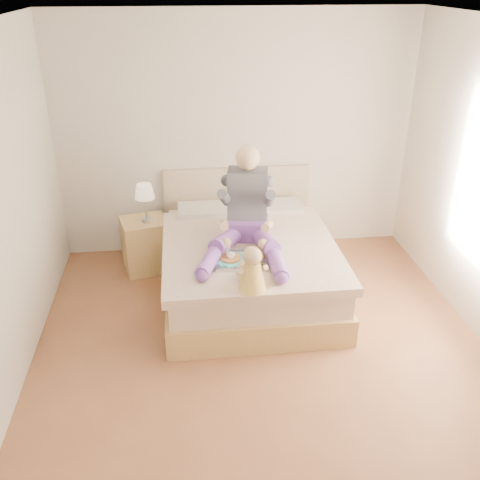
{
  "coord_description": "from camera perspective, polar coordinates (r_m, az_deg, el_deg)",
  "views": [
    {
      "loc": [
        -0.63,
        -3.73,
        3.0
      ],
      "look_at": [
        -0.11,
        0.79,
        0.72
      ],
      "focal_mm": 40.0,
      "sensor_mm": 36.0,
      "label": 1
    }
  ],
  "objects": [
    {
      "name": "adult",
      "position": [
        5.16,
        0.69,
        2.51
      ],
      "size": [
        0.82,
        1.22,
        0.97
      ],
      "rotation": [
        0.0,
        0.0,
        -0.18
      ],
      "color": "#673B94",
      "rests_on": "bed"
    },
    {
      "name": "tray",
      "position": [
        4.93,
        0.12,
        -1.97
      ],
      "size": [
        0.5,
        0.4,
        0.14
      ],
      "rotation": [
        0.0,
        0.0,
        -0.07
      ],
      "color": "silver",
      "rests_on": "bed"
    },
    {
      "name": "baby",
      "position": [
        4.45,
        1.27,
        -3.44
      ],
      "size": [
        0.26,
        0.36,
        0.4
      ],
      "rotation": [
        0.0,
        0.0,
        0.19
      ],
      "color": "gold",
      "rests_on": "bed"
    },
    {
      "name": "nightstand",
      "position": [
        6.02,
        -10.0,
        -0.48
      ],
      "size": [
        0.57,
        0.53,
        0.59
      ],
      "rotation": [
        0.0,
        0.0,
        0.24
      ],
      "color": "#AA8A4F",
      "rests_on": "ground"
    },
    {
      "name": "room",
      "position": [
        4.09,
        3.91,
        5.18
      ],
      "size": [
        4.02,
        4.22,
        2.71
      ],
      "color": "brown",
      "rests_on": "ground"
    },
    {
      "name": "bed",
      "position": [
        5.55,
        0.76,
        -2.27
      ],
      "size": [
        1.7,
        2.18,
        1.0
      ],
      "color": "#AA8A4F",
      "rests_on": "ground"
    },
    {
      "name": "lamp",
      "position": [
        5.73,
        -10.14,
        4.9
      ],
      "size": [
        0.21,
        0.21,
        0.43
      ],
      "color": "silver",
      "rests_on": "nightstand"
    }
  ]
}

